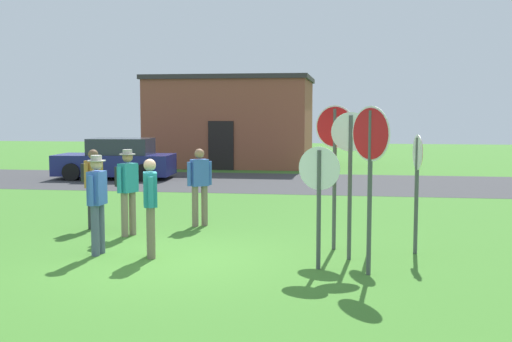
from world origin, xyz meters
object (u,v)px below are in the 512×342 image
stop_sign_leaning_right (370,161)px  person_on_left (93,183)px  stop_sign_center_cluster (370,159)px  stop_sign_low_front (350,162)px  stop_sign_nearest (417,175)px  stop_sign_far_back (335,151)px  person_with_sunhat (97,199)px  person_near_signs (127,186)px  person_in_dark_shirt (199,181)px  parked_car_on_street (116,160)px  stop_sign_tallest (319,187)px  person_in_teal (150,202)px

stop_sign_leaning_right → person_on_left: bearing=164.6°
stop_sign_leaning_right → stop_sign_center_cluster: 1.46m
stop_sign_low_front → stop_sign_center_cluster: stop_sign_center_cluster is taller
stop_sign_nearest → person_on_left: size_ratio=1.24×
stop_sign_far_back → stop_sign_leaning_right: 0.69m
stop_sign_center_cluster → person_with_sunhat: size_ratio=1.48×
stop_sign_low_front → person_on_left: 5.83m
person_with_sunhat → stop_sign_nearest: bearing=9.4°
person_near_signs → person_with_sunhat: bearing=-87.4°
person_on_left → stop_sign_center_cluster: bearing=-28.0°
person_in_dark_shirt → person_on_left: 2.26m
stop_sign_center_cluster → stop_sign_far_back: bearing=108.5°
parked_car_on_street → stop_sign_low_front: 14.58m
stop_sign_leaning_right → person_with_sunhat: (-4.67, -0.77, -0.65)m
stop_sign_tallest → person_in_teal: (-2.88, 0.38, -0.36)m
parked_car_on_street → person_on_left: size_ratio=2.61×
parked_car_on_street → person_in_teal: bearing=-66.4°
person_in_dark_shirt → person_on_left: (-2.17, -0.61, 0.00)m
parked_car_on_street → stop_sign_leaning_right: stop_sign_leaning_right is taller
stop_sign_leaning_right → stop_sign_nearest: (0.81, 0.14, -0.25)m
stop_sign_nearest → person_in_teal: 4.63m
stop_sign_nearest → stop_sign_center_cluster: 1.85m
stop_sign_low_front → person_in_dark_shirt: stop_sign_low_front is taller
person_with_sunhat → parked_car_on_street: bearing=109.7°
stop_sign_nearest → stop_sign_low_front: bearing=-151.7°
parked_car_on_street → stop_sign_low_front: size_ratio=1.78×
person_near_signs → person_on_left: 1.20m
stop_sign_nearest → stop_sign_center_cluster: (-0.86, -1.59, 0.39)m
stop_sign_far_back → stop_sign_nearest: 1.49m
stop_sign_tallest → person_on_left: 5.68m
stop_sign_low_front → person_with_sunhat: (-4.33, -0.28, -0.67)m
stop_sign_low_front → person_in_dark_shirt: size_ratio=1.47×
stop_sign_far_back → person_with_sunhat: 4.26m
parked_car_on_street → person_near_signs: (4.22, -10.31, 0.32)m
stop_sign_nearest → person_near_signs: size_ratio=1.20×
parked_car_on_street → stop_sign_center_cluster: size_ratio=1.72×
stop_sign_tallest → person_in_dark_shirt: stop_sign_tallest is taller
stop_sign_tallest → person_near_signs: 4.48m
stop_sign_low_front → person_in_teal: 3.45m
stop_sign_far_back → stop_sign_tallest: size_ratio=1.34×
stop_sign_leaning_right → stop_sign_low_front: bearing=-125.5°
stop_sign_tallest → person_with_sunhat: 3.89m
stop_sign_far_back → person_near_signs: (-4.13, 0.66, -0.77)m
stop_sign_nearest → person_with_sunhat: size_ratio=1.20×
stop_sign_leaning_right → person_with_sunhat: 4.78m
parked_car_on_street → person_near_signs: bearing=-67.8°
person_in_dark_shirt → person_near_signs: person_near_signs is taller
stop_sign_center_cluster → person_with_sunhat: bearing=171.6°
stop_sign_low_front → parked_car_on_street: bearing=126.4°
stop_sign_nearest → stop_sign_center_cluster: bearing=-118.4°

